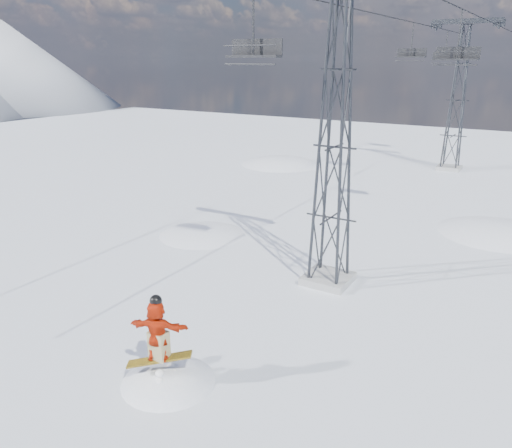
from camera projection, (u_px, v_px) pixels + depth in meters
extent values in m
plane|color=white|center=(190.00, 379.00, 14.10)|extent=(120.00, 120.00, 0.00)
sphere|color=white|center=(207.00, 362.00, 28.07)|extent=(16.00, 16.00, 16.00)
sphere|color=white|center=(472.00, 388.00, 28.85)|extent=(20.00, 20.00, 20.00)
sphere|color=white|center=(279.00, 275.00, 46.03)|extent=(22.00, 22.00, 22.00)
cube|color=#999999|center=(328.00, 279.00, 20.18)|extent=(1.80, 1.80, 0.30)
cube|color=#999999|center=(449.00, 168.00, 40.55)|extent=(1.80, 1.80, 0.30)
cube|color=#2B2D32|center=(467.00, 21.00, 37.04)|extent=(5.00, 0.35, 0.35)
cube|color=#2B2D32|center=(436.00, 25.00, 38.17)|extent=(0.80, 0.25, 0.50)
cube|color=#2B2D32|center=(499.00, 23.00, 36.03)|extent=(0.80, 0.25, 0.50)
cylinder|color=black|center=(382.00, 15.00, 27.24)|extent=(0.06, 51.00, 0.06)
cylinder|color=black|center=(468.00, 12.00, 25.10)|extent=(0.06, 51.00, 0.06)
cone|color=slate|center=(8.00, 65.00, 88.75)|extent=(38.00, 38.00, 15.00)
sphere|color=white|center=(172.00, 432.00, 14.55)|extent=(4.40, 4.40, 4.40)
cube|color=gold|center=(159.00, 359.00, 13.47)|extent=(1.71, 1.18, 0.41)
imported|color=red|center=(157.00, 330.00, 13.19)|extent=(1.69, 1.04, 1.74)
cube|color=#998D5E|center=(158.00, 346.00, 13.34)|extent=(0.59, 0.52, 0.80)
sphere|color=black|center=(155.00, 301.00, 12.92)|extent=(0.32, 0.32, 0.32)
cylinder|color=black|center=(253.00, 22.00, 16.44)|extent=(0.08, 0.08, 2.17)
cube|color=black|center=(253.00, 56.00, 16.78)|extent=(1.97, 0.44, 0.08)
cube|color=black|center=(257.00, 47.00, 16.87)|extent=(1.97, 0.06, 0.54)
cylinder|color=black|center=(250.00, 64.00, 16.66)|extent=(1.97, 0.06, 0.06)
cylinder|color=black|center=(249.00, 45.00, 16.43)|extent=(1.97, 0.05, 0.05)
cylinder|color=black|center=(459.00, 35.00, 24.14)|extent=(0.08, 0.08, 2.28)
cube|color=black|center=(456.00, 59.00, 24.50)|extent=(2.08, 0.47, 0.08)
cube|color=black|center=(458.00, 53.00, 24.59)|extent=(2.08, 0.06, 0.57)
cylinder|color=black|center=(455.00, 65.00, 24.37)|extent=(2.08, 0.06, 0.06)
cylinder|color=black|center=(456.00, 52.00, 24.13)|extent=(2.08, 0.05, 0.05)
cylinder|color=black|center=(412.00, 40.00, 33.08)|extent=(0.08, 0.08, 2.15)
cube|color=black|center=(411.00, 57.00, 33.42)|extent=(1.95, 0.44, 0.08)
cube|color=black|center=(412.00, 52.00, 33.50)|extent=(1.95, 0.06, 0.54)
cylinder|color=black|center=(409.00, 61.00, 33.30)|extent=(1.95, 0.06, 0.06)
cylinder|color=black|center=(410.00, 52.00, 33.07)|extent=(1.95, 0.05, 0.05)
cylinder|color=black|center=(446.00, 45.00, 42.36)|extent=(0.09, 0.09, 2.35)
cube|color=black|center=(445.00, 60.00, 42.73)|extent=(2.14, 0.48, 0.09)
cube|color=black|center=(446.00, 56.00, 42.82)|extent=(2.14, 0.06, 0.59)
cylinder|color=black|center=(444.00, 63.00, 42.60)|extent=(2.14, 0.06, 0.06)
cylinder|color=black|center=(444.00, 55.00, 42.35)|extent=(2.14, 0.05, 0.05)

